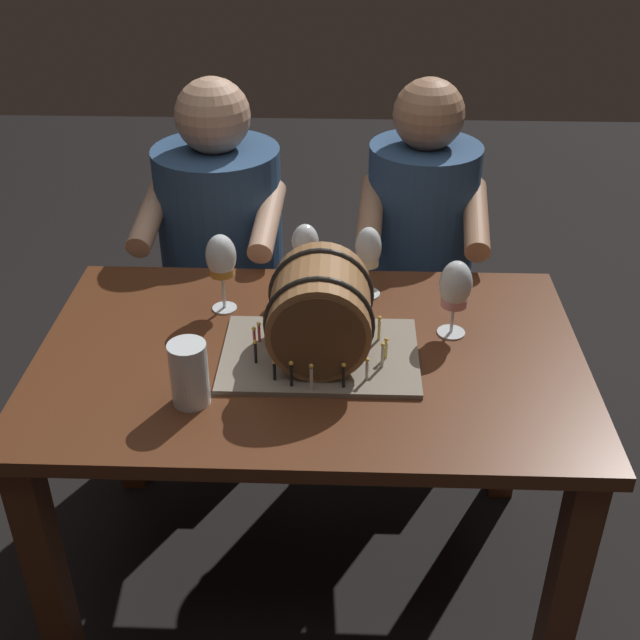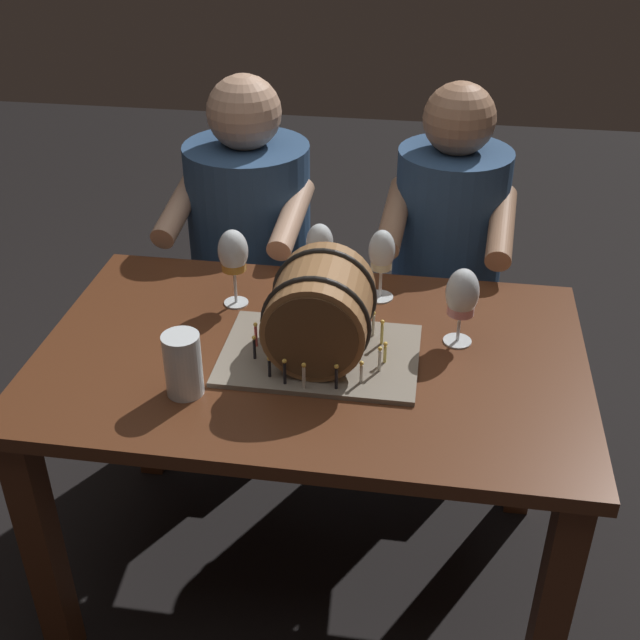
% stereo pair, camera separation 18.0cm
% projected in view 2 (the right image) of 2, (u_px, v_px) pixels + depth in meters
% --- Properties ---
extents(ground_plane, '(8.00, 8.00, 0.00)m').
position_uv_depth(ground_plane, '(312.00, 570.00, 2.27)').
color(ground_plane, black).
extents(dining_table, '(1.26, 0.80, 0.74)m').
position_uv_depth(dining_table, '(311.00, 393.00, 1.94)').
color(dining_table, '#562D19').
rests_on(dining_table, ground).
extents(barrel_cake, '(0.45, 0.31, 0.25)m').
position_uv_depth(barrel_cake, '(320.00, 315.00, 1.80)').
color(barrel_cake, gray).
rests_on(barrel_cake, dining_table).
extents(wine_glass_rose, '(0.08, 0.08, 0.19)m').
position_uv_depth(wine_glass_rose, '(462.00, 296.00, 1.85)').
color(wine_glass_rose, white).
rests_on(wine_glass_rose, dining_table).
extents(wine_glass_amber, '(0.08, 0.08, 0.20)m').
position_uv_depth(wine_glass_amber, '(233.00, 254.00, 1.99)').
color(wine_glass_amber, white).
rests_on(wine_glass_amber, dining_table).
extents(wine_glass_red, '(0.07, 0.07, 0.19)m').
position_uv_depth(wine_glass_red, '(320.00, 246.00, 2.05)').
color(wine_glass_red, white).
rests_on(wine_glass_red, dining_table).
extents(wine_glass_white, '(0.07, 0.07, 0.19)m').
position_uv_depth(wine_glass_white, '(382.00, 254.00, 2.02)').
color(wine_glass_white, white).
rests_on(wine_glass_white, dining_table).
extents(beer_pint, '(0.08, 0.08, 0.14)m').
position_uv_depth(beer_pint, '(183.00, 367.00, 1.71)').
color(beer_pint, white).
rests_on(beer_pint, dining_table).
extents(person_seated_left, '(0.43, 0.50, 1.18)m').
position_uv_depth(person_seated_left, '(252.00, 269.00, 2.58)').
color(person_seated_left, '#1B2D46').
rests_on(person_seated_left, ground).
extents(person_seated_right, '(0.39, 0.48, 1.18)m').
position_uv_depth(person_seated_right, '(444.00, 289.00, 2.52)').
color(person_seated_right, '#1B2D46').
rests_on(person_seated_right, ground).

